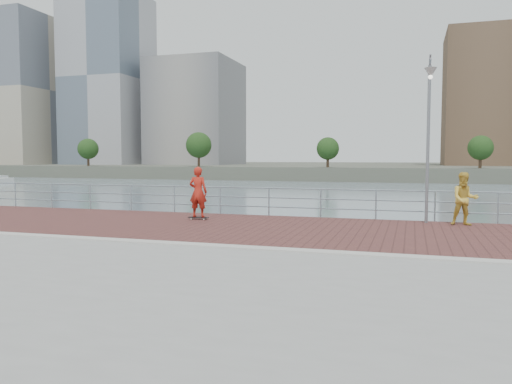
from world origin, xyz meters
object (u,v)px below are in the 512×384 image
(street_lamp, at_px, (429,110))
(skateboarder, at_px, (198,192))
(guardrail, at_px, (294,199))
(bystander, at_px, (465,199))

(street_lamp, xyz_separation_m, skateboarder, (-7.99, -1.11, -2.87))
(guardrail, height_order, skateboarder, skateboarder)
(guardrail, height_order, bystander, bystander)
(street_lamp, bearing_deg, guardrail, 169.43)
(street_lamp, height_order, skateboarder, street_lamp)
(street_lamp, bearing_deg, bystander, 3.06)
(skateboarder, distance_m, bystander, 9.26)
(skateboarder, xyz_separation_m, bystander, (9.18, 1.18, -0.12))
(skateboarder, bearing_deg, street_lamp, -175.10)
(street_lamp, distance_m, skateboarder, 8.56)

